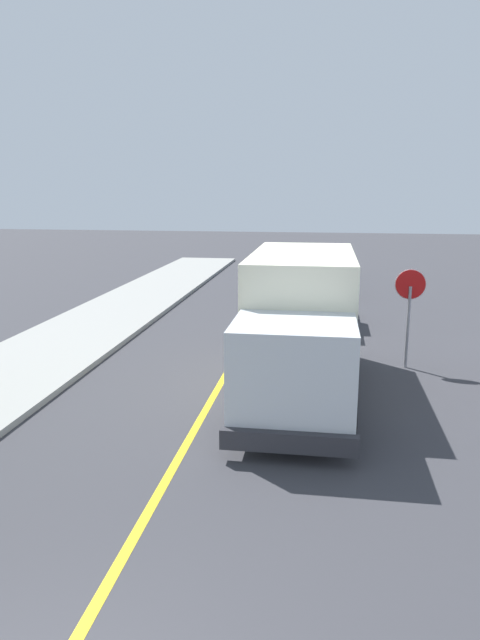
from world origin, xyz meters
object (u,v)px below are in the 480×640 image
(box_truck, at_px, (301,318))
(parked_car_far, at_px, (313,261))
(parked_car_mid, at_px, (311,277))
(stop_sign, at_px, (410,299))
(parked_car_near, at_px, (320,302))

(box_truck, height_order, parked_car_far, box_truck)
(box_truck, xyz_separation_m, parked_car_mid, (-0.13, 12.88, -0.97))
(box_truck, relative_size, stop_sign, 2.71)
(stop_sign, bearing_deg, parked_car_mid, 105.01)
(box_truck, bearing_deg, parked_car_far, 90.63)
(stop_sign, bearing_deg, parked_car_far, 100.21)
(box_truck, relative_size, parked_car_mid, 1.63)
(box_truck, distance_m, parked_car_mid, 12.91)
(parked_car_near, bearing_deg, parked_car_mid, 94.59)
(parked_car_mid, relative_size, parked_car_far, 1.00)
(parked_car_far, bearing_deg, box_truck, -89.37)
(parked_car_mid, height_order, stop_sign, stop_sign)
(parked_car_near, bearing_deg, parked_car_far, 92.73)
(parked_car_near, distance_m, stop_sign, 5.39)
(parked_car_near, relative_size, parked_car_mid, 1.00)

